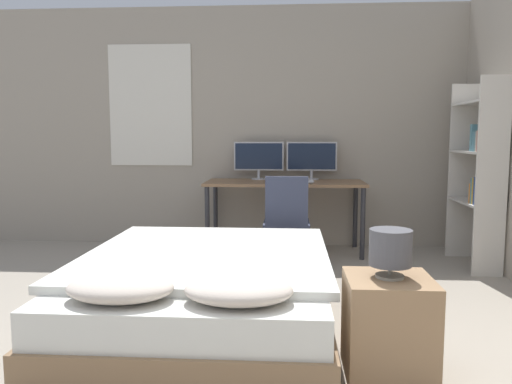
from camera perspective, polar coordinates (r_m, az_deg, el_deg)
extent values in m
cube|color=#9E9384|center=(5.74, 3.49, 7.37)|extent=(12.00, 0.06, 2.70)
cube|color=silver|center=(5.93, -11.98, 9.65)|extent=(0.95, 0.01, 1.37)
cube|color=#A3B2CC|center=(5.93, -11.97, 9.64)|extent=(0.87, 0.01, 1.29)
cube|color=#846647|center=(3.44, -5.74, -12.99)|extent=(1.58, 2.08, 0.22)
cube|color=silver|center=(3.38, -5.78, -9.64)|extent=(1.52, 2.02, 0.20)
cube|color=silver|center=(3.47, -5.45, -7.10)|extent=(1.62, 1.75, 0.05)
ellipsoid|color=beige|center=(2.67, -15.25, -10.51)|extent=(0.55, 0.38, 0.13)
ellipsoid|color=beige|center=(2.54, -2.01, -11.16)|extent=(0.55, 0.38, 0.13)
cube|color=#997551|center=(2.78, 14.86, -14.67)|extent=(0.44, 0.43, 0.53)
cylinder|color=gray|center=(2.69, 15.02, -9.28)|extent=(0.15, 0.15, 0.01)
cylinder|color=gray|center=(2.68, 15.04, -8.61)|extent=(0.02, 0.02, 0.05)
cylinder|color=#4C4C51|center=(2.66, 15.12, -6.14)|extent=(0.22, 0.22, 0.19)
cube|color=#846042|center=(5.35, 3.30, 1.05)|extent=(1.69, 0.68, 0.03)
cylinder|color=#2D2D33|center=(5.18, -5.59, -3.43)|extent=(0.05, 0.05, 0.74)
cylinder|color=#2D2D33|center=(5.17, 12.10, -3.58)|extent=(0.05, 0.05, 0.74)
cylinder|color=#2D2D33|center=(5.75, -4.64, -2.45)|extent=(0.05, 0.05, 0.74)
cylinder|color=#2D2D33|center=(5.73, 11.28, -2.58)|extent=(0.05, 0.05, 0.74)
cylinder|color=#B7B7BC|center=(5.60, 0.31, 1.51)|extent=(0.16, 0.16, 0.01)
cylinder|color=#B7B7BC|center=(5.59, 0.31, 2.03)|extent=(0.03, 0.03, 0.09)
cube|color=#B7B7BC|center=(5.58, 0.32, 4.12)|extent=(0.55, 0.03, 0.32)
cube|color=#192338|center=(5.57, 0.31, 4.12)|extent=(0.52, 0.00, 0.29)
cylinder|color=#B7B7BC|center=(5.59, 6.35, 1.47)|extent=(0.16, 0.16, 0.01)
cylinder|color=#B7B7BC|center=(5.59, 6.36, 1.99)|extent=(0.03, 0.03, 0.09)
cube|color=#B7B7BC|center=(5.57, 6.38, 4.08)|extent=(0.55, 0.03, 0.32)
cube|color=#192338|center=(5.56, 6.39, 4.07)|extent=(0.52, 0.00, 0.29)
cube|color=#B7B7BC|center=(5.11, 3.27, 1.08)|extent=(0.36, 0.13, 0.02)
ellipsoid|color=#B7B7BC|center=(5.12, 6.30, 1.15)|extent=(0.07, 0.05, 0.04)
cylinder|color=black|center=(4.84, 3.48, -8.36)|extent=(0.52, 0.52, 0.04)
cylinder|color=gray|center=(4.79, 3.50, -6.19)|extent=(0.05, 0.05, 0.34)
cube|color=#33384C|center=(4.75, 3.51, -3.81)|extent=(0.43, 0.43, 0.07)
cube|color=#33384C|center=(4.53, 3.52, -1.02)|extent=(0.39, 0.05, 0.45)
cube|color=beige|center=(4.84, 25.35, 1.48)|extent=(0.27, 0.02, 1.78)
cube|color=beige|center=(5.55, 22.50, 2.16)|extent=(0.27, 0.02, 1.78)
cube|color=beige|center=(5.22, 23.69, -1.07)|extent=(0.27, 0.74, 0.02)
cube|color=beige|center=(5.18, 23.93, 4.19)|extent=(0.27, 0.74, 0.02)
cube|color=beige|center=(5.19, 24.16, 9.29)|extent=(0.27, 0.74, 0.02)
cube|color=#2D4784|center=(4.90, 25.07, -0.40)|extent=(0.23, 0.04, 0.18)
cube|color=#2D4784|center=(4.94, 24.87, 0.08)|extent=(0.23, 0.04, 0.25)
cube|color=gold|center=(4.98, 24.68, 0.08)|extent=(0.23, 0.02, 0.24)
cube|color=teal|center=(5.01, 24.55, 0.10)|extent=(0.23, 0.03, 0.24)
cube|color=orange|center=(5.06, 24.38, -0.16)|extent=(0.23, 0.03, 0.18)
cube|color=#337042|center=(4.86, 25.38, 5.29)|extent=(0.23, 0.03, 0.19)
cube|color=#B2332D|center=(4.90, 25.21, 5.24)|extent=(0.23, 0.03, 0.18)
cube|color=#BCB29E|center=(4.93, 25.05, 5.29)|extent=(0.23, 0.03, 0.19)
cube|color=teal|center=(4.97, 24.88, 5.24)|extent=(0.23, 0.04, 0.18)
cube|color=teal|center=(5.01, 24.72, 5.26)|extent=(0.23, 0.03, 0.18)
cube|color=teal|center=(5.06, 24.53, 5.65)|extent=(0.23, 0.04, 0.25)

